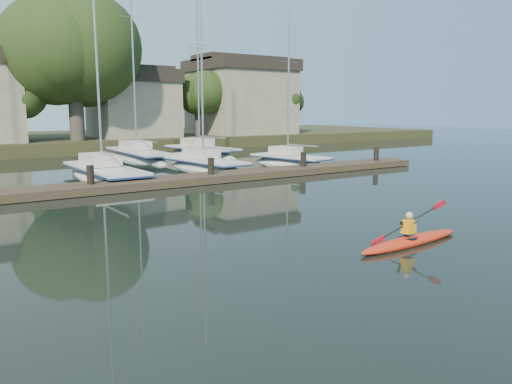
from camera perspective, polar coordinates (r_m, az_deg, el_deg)
ground at (r=12.61m, az=14.35°, el=-7.56°), size 160.00×160.00×0.00m
kayak at (r=14.17m, az=17.26°, el=-5.15°), size 4.05×0.76×1.29m
dock at (r=23.99m, az=-11.43°, el=1.09°), size 34.00×2.00×1.80m
sailboat_2 at (r=27.34m, az=-16.92°, el=1.03°), size 2.38×9.60×15.84m
sailboat_3 at (r=30.63m, az=-5.78°, el=2.28°), size 2.86×8.09×12.77m
sailboat_4 at (r=33.11m, az=3.88°, el=2.85°), size 3.23×7.05×11.54m
sailboat_6 at (r=37.44m, az=-13.27°, el=3.37°), size 2.51×10.81×17.11m
sailboat_7 at (r=39.58m, az=-6.25°, el=3.87°), size 3.56×9.09×14.28m
shore at (r=49.40m, az=-21.82°, el=8.36°), size 90.00×25.25×12.75m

